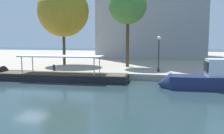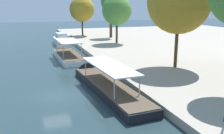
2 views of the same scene
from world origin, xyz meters
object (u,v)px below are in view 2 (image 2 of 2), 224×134
object	(u,v)px
motor_yacht_0	(61,41)
mooring_bollard_0	(128,73)
tree_2	(117,12)
tree_5	(82,10)
tree_1	(110,2)
tour_boat_2	(105,86)
tree_0	(178,3)
mooring_bollard_1	(71,37)
tour_boat_1	(67,56)

from	to	relation	value
motor_yacht_0	mooring_bollard_0	distance (m)	30.04
tree_2	tree_5	xyz separation A→B (m)	(-15.29, -3.47, 0.25)
tree_1	tour_boat_2	bearing A→B (deg)	-19.25
tree_0	tree_2	size ratio (longest dim) A/B	1.24
mooring_bollard_1	tree_5	xyz separation A→B (m)	(-4.42, 3.76, 5.92)
mooring_bollard_0	tree_5	xyz separation A→B (m)	(-38.36, 3.59, 5.90)
motor_yacht_0	tree_0	size ratio (longest dim) A/B	0.87
tour_boat_2	tree_0	distance (m)	13.20
tree_1	tree_5	world-z (taller)	tree_1
tree_2	tree_5	world-z (taller)	tree_5
motor_yacht_0	mooring_bollard_1	world-z (taller)	motor_yacht_0
motor_yacht_0	mooring_bollard_0	size ratio (longest dim) A/B	13.44
motor_yacht_0	tree_2	size ratio (longest dim) A/B	1.08
tour_boat_1	mooring_bollard_1	distance (m)	19.44
tour_boat_1	tour_boat_2	xyz separation A→B (m)	(16.12, 1.15, 0.00)
mooring_bollard_0	tree_0	size ratio (longest dim) A/B	0.07
motor_yacht_0	tree_2	bearing A→B (deg)	-124.10
motor_yacht_0	tour_boat_2	world-z (taller)	motor_yacht_0
tour_boat_1	tree_5	xyz separation A→B (m)	(-23.44, 7.70, 6.65)
tree_5	tree_1	bearing A→B (deg)	41.57
mooring_bollard_0	tree_1	world-z (taller)	tree_1
tree_1	tree_5	xyz separation A→B (m)	(-5.88, -5.22, -1.75)
tree_2	tour_boat_1	bearing A→B (deg)	-53.88
tree_2	tree_0	bearing A→B (deg)	-0.10
tour_boat_1	tree_0	xyz separation A→B (m)	(12.84, 11.13, 8.00)
mooring_bollard_1	mooring_bollard_0	bearing A→B (deg)	0.28
motor_yacht_0	tree_5	xyz separation A→B (m)	(-8.48, 6.73, 6.23)
mooring_bollard_0	tree_1	distance (m)	34.51
mooring_bollard_0	tree_0	world-z (taller)	tree_0
motor_yacht_0	tree_2	xyz separation A→B (m)	(6.81, 10.19, 5.98)
tour_boat_1	tree_1	world-z (taller)	tree_1
mooring_bollard_1	tree_0	size ratio (longest dim) A/B	0.06
tree_0	tree_1	xyz separation A→B (m)	(-30.40, 1.79, 0.40)
tree_1	tree_2	xyz separation A→B (m)	(9.41, -1.75, -2.00)
mooring_bollard_0	mooring_bollard_1	size ratio (longest dim) A/B	1.06
tour_boat_2	tree_1	bearing A→B (deg)	-23.33
tour_boat_2	motor_yacht_0	bearing A→B (deg)	-3.74
mooring_bollard_0	tree_2	bearing A→B (deg)	162.98
motor_yacht_0	mooring_bollard_0	xyz separation A→B (m)	(29.88, 3.14, 0.33)
tour_boat_1	tree_2	bearing A→B (deg)	-55.62
mooring_bollard_1	motor_yacht_0	bearing A→B (deg)	-36.18
tour_boat_1	tree_1	xyz separation A→B (m)	(-17.56, 12.91, 8.40)
tour_boat_2	mooring_bollard_0	size ratio (longest dim) A/B	20.61
motor_yacht_0	tree_0	xyz separation A→B (m)	(27.80, 10.16, 7.58)
mooring_bollard_0	tree_5	world-z (taller)	tree_5
tree_2	tree_5	size ratio (longest dim) A/B	0.98
motor_yacht_0	tree_1	world-z (taller)	tree_1
tour_boat_1	mooring_bollard_1	size ratio (longest dim) A/B	17.37
tree_1	motor_yacht_0	bearing A→B (deg)	-77.72
mooring_bollard_1	tree_2	distance (m)	14.23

